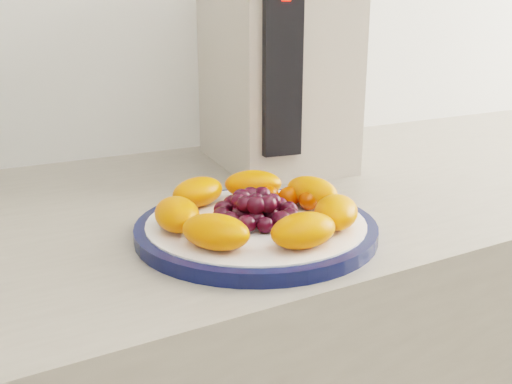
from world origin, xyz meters
TOP-DOWN VIEW (x-y plane):
  - plate_rim at (0.08, 1.05)m, footprint 0.27×0.27m
  - plate_face at (0.08, 1.05)m, footprint 0.24×0.24m
  - appliance_body at (0.27, 1.33)m, footprint 0.22×0.28m
  - appliance_panel at (0.21, 1.20)m, footprint 0.06×0.03m
  - fruit_plate at (0.08, 1.05)m, footprint 0.23×0.23m

SIDE VIEW (x-z plane):
  - plate_rim at x=0.08m, z-range 0.90..0.91m
  - plate_face at x=0.08m, z-range 0.90..0.92m
  - fruit_plate at x=0.08m, z-range 0.92..0.95m
  - appliance_body at x=0.27m, z-range 0.90..1.22m
  - appliance_panel at x=0.21m, z-range 0.95..1.18m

